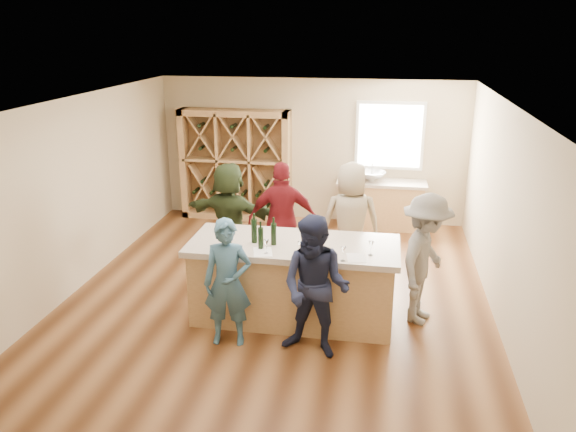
% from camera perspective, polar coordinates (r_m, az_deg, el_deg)
% --- Properties ---
extents(floor, '(6.00, 7.00, 0.10)m').
position_cam_1_polar(floor, '(8.37, -0.92, -8.20)').
color(floor, brown).
rests_on(floor, ground).
extents(ceiling, '(6.00, 7.00, 0.10)m').
position_cam_1_polar(ceiling, '(7.51, -1.04, 11.92)').
color(ceiling, white).
rests_on(ceiling, ground).
extents(wall_back, '(6.00, 0.10, 2.80)m').
position_cam_1_polar(wall_back, '(11.21, 2.46, 6.70)').
color(wall_back, '#BFAD8A').
rests_on(wall_back, ground).
extents(wall_front, '(6.00, 0.10, 2.80)m').
position_cam_1_polar(wall_front, '(4.66, -9.38, -11.78)').
color(wall_front, '#BFAD8A').
rests_on(wall_front, ground).
extents(wall_left, '(0.10, 7.00, 2.80)m').
position_cam_1_polar(wall_left, '(8.89, -20.69, 2.24)').
color(wall_left, '#BFAD8A').
rests_on(wall_left, ground).
extents(wall_right, '(0.10, 7.00, 2.80)m').
position_cam_1_polar(wall_right, '(7.86, 21.44, 0.07)').
color(wall_right, '#BFAD8A').
rests_on(wall_right, ground).
extents(window_frame, '(1.30, 0.06, 1.30)m').
position_cam_1_polar(window_frame, '(10.97, 10.30, 8.02)').
color(window_frame, white).
rests_on(window_frame, wall_back).
extents(window_pane, '(1.18, 0.01, 1.18)m').
position_cam_1_polar(window_pane, '(10.94, 10.30, 7.99)').
color(window_pane, white).
rests_on(window_pane, wall_back).
extents(wine_rack, '(2.20, 0.45, 2.20)m').
position_cam_1_polar(wine_rack, '(11.30, -5.35, 5.17)').
color(wine_rack, tan).
rests_on(wine_rack, floor).
extents(back_counter_base, '(1.60, 0.58, 0.86)m').
position_cam_1_polar(back_counter_base, '(11.03, 9.38, 1.04)').
color(back_counter_base, tan).
rests_on(back_counter_base, floor).
extents(back_counter_top, '(1.70, 0.62, 0.06)m').
position_cam_1_polar(back_counter_top, '(10.90, 9.51, 3.35)').
color(back_counter_top, '#B7A896').
rests_on(back_counter_top, back_counter_base).
extents(sink, '(0.54, 0.54, 0.19)m').
position_cam_1_polar(sink, '(10.87, 8.49, 4.03)').
color(sink, silver).
rests_on(sink, back_counter_top).
extents(faucet, '(0.02, 0.02, 0.30)m').
position_cam_1_polar(faucet, '(11.03, 8.53, 4.55)').
color(faucet, silver).
rests_on(faucet, back_counter_top).
extents(tasting_counter_base, '(2.60, 1.00, 1.00)m').
position_cam_1_polar(tasting_counter_base, '(7.50, 0.56, -6.86)').
color(tasting_counter_base, tan).
rests_on(tasting_counter_base, floor).
extents(tasting_counter_top, '(2.72, 1.12, 0.08)m').
position_cam_1_polar(tasting_counter_top, '(7.28, 0.57, -3.03)').
color(tasting_counter_top, '#B7A896').
rests_on(tasting_counter_top, tasting_counter_base).
extents(wine_bottle_a, '(0.07, 0.07, 0.27)m').
position_cam_1_polar(wine_bottle_a, '(7.26, -6.05, -1.73)').
color(wine_bottle_a, black).
rests_on(wine_bottle_a, tasting_counter_top).
extents(wine_bottle_c, '(0.10, 0.10, 0.32)m').
position_cam_1_polar(wine_bottle_c, '(7.24, -3.45, -1.51)').
color(wine_bottle_c, black).
rests_on(wine_bottle_c, tasting_counter_top).
extents(wine_bottle_d, '(0.07, 0.07, 0.28)m').
position_cam_1_polar(wine_bottle_d, '(7.05, -2.79, -2.26)').
color(wine_bottle_d, black).
rests_on(wine_bottle_d, tasting_counter_top).
extents(wine_bottle_e, '(0.09, 0.09, 0.29)m').
position_cam_1_polar(wine_bottle_e, '(7.16, -1.47, -1.84)').
color(wine_bottle_e, black).
rests_on(wine_bottle_e, tasting_counter_top).
extents(wine_glass_a, '(0.08, 0.08, 0.17)m').
position_cam_1_polar(wine_glass_a, '(6.91, -2.21, -3.16)').
color(wine_glass_a, white).
rests_on(wine_glass_a, tasting_counter_top).
extents(wine_glass_b, '(0.09, 0.09, 0.18)m').
position_cam_1_polar(wine_glass_b, '(6.85, 1.26, -3.35)').
color(wine_glass_b, white).
rests_on(wine_glass_b, tasting_counter_top).
extents(wine_glass_c, '(0.08, 0.08, 0.18)m').
position_cam_1_polar(wine_glass_c, '(6.72, 5.64, -3.87)').
color(wine_glass_c, white).
rests_on(wine_glass_c, tasting_counter_top).
extents(wine_glass_d, '(0.09, 0.09, 0.18)m').
position_cam_1_polar(wine_glass_d, '(7.06, 3.64, -2.69)').
color(wine_glass_d, white).
rests_on(wine_glass_d, tasting_counter_top).
extents(wine_glass_e, '(0.08, 0.08, 0.18)m').
position_cam_1_polar(wine_glass_e, '(6.93, 8.41, -3.28)').
color(wine_glass_e, white).
rests_on(wine_glass_e, tasting_counter_top).
extents(tasting_menu_a, '(0.30, 0.36, 0.00)m').
position_cam_1_polar(tasting_menu_a, '(6.99, -2.59, -3.66)').
color(tasting_menu_a, white).
rests_on(tasting_menu_a, tasting_counter_top).
extents(tasting_menu_b, '(0.23, 0.29, 0.00)m').
position_cam_1_polar(tasting_menu_b, '(6.89, 1.83, -3.97)').
color(tasting_menu_b, white).
rests_on(tasting_menu_b, tasting_counter_top).
extents(tasting_menu_c, '(0.26, 0.33, 0.00)m').
position_cam_1_polar(tasting_menu_c, '(6.86, 6.93, -4.23)').
color(tasting_menu_c, white).
rests_on(tasting_menu_c, tasting_counter_top).
extents(person_near_left, '(0.64, 0.50, 1.61)m').
position_cam_1_polar(person_near_left, '(6.85, -6.15, -6.77)').
color(person_near_left, '#335972').
rests_on(person_near_left, floor).
extents(person_near_right, '(0.92, 0.64, 1.73)m').
position_cam_1_polar(person_near_right, '(6.56, 2.82, -7.29)').
color(person_near_right, '#191E38').
rests_on(person_near_right, floor).
extents(person_server, '(0.88, 1.25, 1.76)m').
position_cam_1_polar(person_server, '(7.49, 13.73, -4.31)').
color(person_server, slate).
rests_on(person_server, floor).
extents(person_far_mid, '(1.15, 0.72, 1.82)m').
position_cam_1_polar(person_far_mid, '(8.62, -0.53, -0.41)').
color(person_far_mid, '#590F14').
rests_on(person_far_mid, floor).
extents(person_far_right, '(0.97, 0.70, 1.84)m').
position_cam_1_polar(person_far_right, '(8.59, 6.39, -0.56)').
color(person_far_right, gray).
rests_on(person_far_right, floor).
extents(person_far_left, '(1.70, 0.86, 1.75)m').
position_cam_1_polar(person_far_left, '(8.96, -5.94, -0.00)').
color(person_far_left, '#263319').
rests_on(person_far_left, floor).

